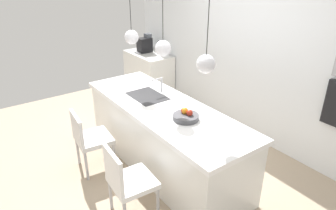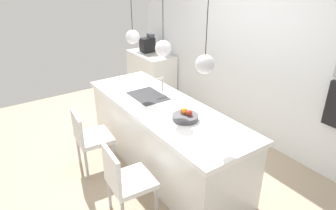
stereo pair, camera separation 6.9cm
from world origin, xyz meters
name	(u,v)px [view 1 (the left image)]	position (x,y,z in m)	size (l,w,h in m)	color
floor	(164,164)	(0.00, 0.00, 0.00)	(6.60, 6.60, 0.00)	tan
back_wall	(253,55)	(0.00, 1.65, 1.30)	(6.00, 0.10, 2.60)	white
kitchen_island	(164,136)	(0.00, 0.00, 0.46)	(2.68, 0.91, 0.91)	white
sink_basin	(147,96)	(-0.39, 0.00, 0.90)	(0.56, 0.40, 0.02)	#2D2D30
faucet	(160,83)	(-0.39, 0.21, 1.05)	(0.02, 0.17, 0.22)	silver
fruit_bowl	(186,116)	(0.45, 0.01, 0.95)	(0.30, 0.30, 0.13)	#4C4C51
side_counter	(149,73)	(-2.40, 1.28, 0.42)	(1.10, 0.60, 0.85)	white
coffee_machine	(145,45)	(-2.52, 1.28, 1.01)	(0.20, 0.35, 0.38)	black
chair_near	(89,137)	(-0.50, -0.84, 0.50)	(0.50, 0.47, 0.85)	silver
chair_middle	(127,180)	(0.54, -0.85, 0.48)	(0.48, 0.48, 0.87)	white
pendant_light_left	(132,37)	(-0.74, 0.00, 1.65)	(0.19, 0.19, 0.79)	silver
pendant_light_center	(163,48)	(0.00, 0.00, 1.65)	(0.19, 0.19, 0.79)	silver
pendant_light_right	(206,64)	(0.74, 0.00, 1.65)	(0.19, 0.19, 0.79)	silver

